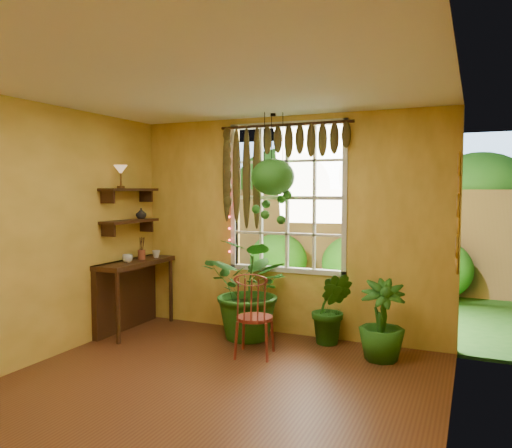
{
  "coord_description": "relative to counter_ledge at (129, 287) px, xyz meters",
  "views": [
    {
      "loc": [
        2.14,
        -3.53,
        1.81
      ],
      "look_at": [
        0.08,
        1.15,
        1.45
      ],
      "focal_mm": 35.0,
      "sensor_mm": 36.0,
      "label": 1
    }
  ],
  "objects": [
    {
      "name": "wall_right",
      "position": [
        3.91,
        -1.6,
        0.8
      ],
      "size": [
        0.0,
        4.5,
        4.5
      ],
      "primitive_type": "plane",
      "rotation": [
        1.57,
        0.0,
        -1.57
      ],
      "color": "#E8BE4F",
      "rests_on": "floor"
    },
    {
      "name": "potted_plant_right",
      "position": [
        3.18,
        0.13,
        -0.13
      ],
      "size": [
        0.59,
        0.59,
        0.85
      ],
      "primitive_type": "imported",
      "rotation": [
        0.0,
        0.0,
        0.28
      ],
      "color": "#1C4A13",
      "rests_on": "floor"
    },
    {
      "name": "floor",
      "position": [
        1.91,
        -1.6,
        -0.55
      ],
      "size": [
        4.5,
        4.5,
        0.0
      ],
      "primitive_type": "plane",
      "color": "#5A3119",
      "rests_on": "ground"
    },
    {
      "name": "tiffany_lamp",
      "position": [
        0.05,
        -0.18,
        1.47
      ],
      "size": [
        0.17,
        0.17,
        0.28
      ],
      "color": "brown",
      "rests_on": "shelf_upper"
    },
    {
      "name": "wall_back",
      "position": [
        1.91,
        0.65,
        0.8
      ],
      "size": [
        4.0,
        0.0,
        4.0
      ],
      "primitive_type": "plane",
      "rotation": [
        1.57,
        0.0,
        0.0
      ],
      "color": "#E8BE4F",
      "rests_on": "floor"
    },
    {
      "name": "shelf_lower",
      "position": [
        0.03,
        0.0,
        0.85
      ],
      "size": [
        0.25,
        0.9,
        0.04
      ],
      "primitive_type": "cube",
      "color": "#351F0E",
      "rests_on": "wall_left"
    },
    {
      "name": "windsor_chair",
      "position": [
        1.9,
        -0.31,
        -0.25
      ],
      "size": [
        0.47,
        0.49,
        1.06
      ],
      "rotation": [
        0.0,
        0.0,
        0.2
      ],
      "color": "maroon",
      "rests_on": "floor"
    },
    {
      "name": "backyard",
      "position": [
        2.15,
        5.27,
        0.73
      ],
      "size": [
        14.0,
        10.0,
        12.0
      ],
      "color": "#1B5117",
      "rests_on": "ground"
    },
    {
      "name": "wall_plates",
      "position": [
        3.89,
        0.19,
        1.0
      ],
      "size": [
        0.04,
        0.32,
        1.1
      ],
      "primitive_type": null,
      "color": "beige",
      "rests_on": "wall_right"
    },
    {
      "name": "cup_a",
      "position": [
        0.13,
        -0.18,
        0.4
      ],
      "size": [
        0.17,
        0.17,
        0.1
      ],
      "primitive_type": "imported",
      "rotation": [
        0.0,
        0.0,
        0.41
      ],
      "color": "silver",
      "rests_on": "counter_ledge"
    },
    {
      "name": "wall_left",
      "position": [
        -0.09,
        -1.6,
        0.8
      ],
      "size": [
        0.0,
        4.5,
        4.5
      ],
      "primitive_type": "plane",
      "rotation": [
        1.57,
        0.0,
        1.57
      ],
      "color": "#E8BE4F",
      "rests_on": "floor"
    },
    {
      "name": "shelf_vase",
      "position": [
        0.04,
        0.23,
        0.94
      ],
      "size": [
        0.17,
        0.17,
        0.14
      ],
      "primitive_type": "imported",
      "rotation": [
        0.0,
        0.0,
        -0.32
      ],
      "color": "#B2AD99",
      "rests_on": "shelf_lower"
    },
    {
      "name": "valance_vine",
      "position": [
        1.82,
        0.56,
        1.73
      ],
      "size": [
        1.7,
        0.12,
        1.1
      ],
      "color": "#351F0E",
      "rests_on": "window"
    },
    {
      "name": "potted_plant_mid",
      "position": [
        2.55,
        0.45,
        -0.13
      ],
      "size": [
        0.51,
        0.44,
        0.85
      ],
      "primitive_type": "imported",
      "rotation": [
        0.0,
        0.0,
        0.14
      ],
      "color": "#1C4A13",
      "rests_on": "floor"
    },
    {
      "name": "shelf_upper",
      "position": [
        0.03,
        0.0,
        1.25
      ],
      "size": [
        0.25,
        0.9,
        0.04
      ],
      "primitive_type": "cube",
      "color": "#351F0E",
      "rests_on": "wall_left"
    },
    {
      "name": "potted_plant_left",
      "position": [
        1.62,
        0.25,
        0.06
      ],
      "size": [
        1.27,
        1.16,
        1.23
      ],
      "primitive_type": "imported",
      "rotation": [
        0.0,
        0.0,
        -0.2
      ],
      "color": "#1C4A13",
      "rests_on": "floor"
    },
    {
      "name": "hanging_basket",
      "position": [
        1.83,
        0.39,
        1.35
      ],
      "size": [
        0.52,
        0.52,
        1.33
      ],
      "color": "black",
      "rests_on": "ceiling"
    },
    {
      "name": "counter_ledge",
      "position": [
        0.0,
        0.0,
        0.0
      ],
      "size": [
        0.4,
        1.2,
        0.9
      ],
      "color": "#351F0E",
      "rests_on": "floor"
    },
    {
      "name": "string_lights",
      "position": [
        1.15,
        0.59,
        1.2
      ],
      "size": [
        0.03,
        0.03,
        1.54
      ],
      "primitive_type": null,
      "color": "#FF2633",
      "rests_on": "window"
    },
    {
      "name": "cup_b",
      "position": [
        0.19,
        0.34,
        0.4
      ],
      "size": [
        0.11,
        0.11,
        0.1
      ],
      "primitive_type": "imported",
      "rotation": [
        0.0,
        0.0,
        -0.11
      ],
      "color": "beige",
      "rests_on": "counter_ledge"
    },
    {
      "name": "ceiling",
      "position": [
        1.91,
        -1.6,
        2.15
      ],
      "size": [
        4.5,
        4.5,
        0.0
      ],
      "primitive_type": "plane",
      "rotation": [
        3.14,
        0.0,
        0.0
      ],
      "color": "white",
      "rests_on": "wall_back"
    },
    {
      "name": "window",
      "position": [
        1.91,
        0.68,
        1.15
      ],
      "size": [
        1.52,
        0.1,
        1.86
      ],
      "color": "silver",
      "rests_on": "wall_back"
    },
    {
      "name": "brush_jar",
      "position": [
        0.11,
        0.13,
        0.49
      ],
      "size": [
        0.1,
        0.1,
        0.36
      ],
      "color": "brown",
      "rests_on": "counter_ledge"
    }
  ]
}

